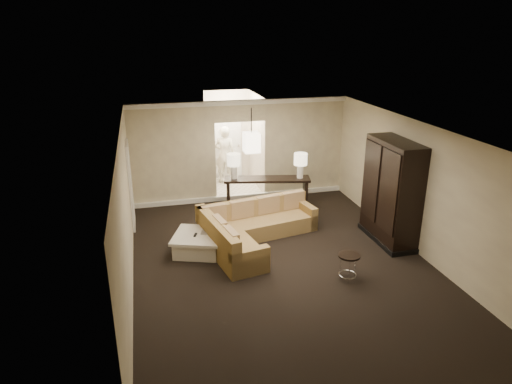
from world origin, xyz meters
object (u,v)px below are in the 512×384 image
object	(u,v)px
coffee_table	(199,243)
person	(225,152)
drink_table	(349,262)
armoire	(392,194)
console_table	(267,191)
sectional_sofa	(251,229)

from	to	relation	value
coffee_table	person	size ratio (longest dim) A/B	0.66
drink_table	person	bearing A→B (deg)	101.21
coffee_table	drink_table	world-z (taller)	drink_table
coffee_table	armoire	distance (m)	4.41
person	console_table	bearing A→B (deg)	127.42
sectional_sofa	person	world-z (taller)	person
armoire	drink_table	distance (m)	2.26
sectional_sofa	drink_table	distance (m)	2.48
coffee_table	drink_table	bearing A→B (deg)	-34.77
sectional_sofa	person	xyz separation A→B (m)	(0.20, 4.28, 0.67)
coffee_table	person	distance (m)	4.73
sectional_sofa	coffee_table	size ratio (longest dim) A/B	2.17
coffee_table	armoire	bearing A→B (deg)	-6.28
coffee_table	console_table	distance (m)	2.94
sectional_sofa	coffee_table	bearing A→B (deg)	176.53
sectional_sofa	console_table	distance (m)	2.07
sectional_sofa	console_table	world-z (taller)	console_table
sectional_sofa	drink_table	size ratio (longest dim) A/B	5.43
coffee_table	person	xyz separation A→B (m)	(1.42, 4.45, 0.79)
coffee_table	drink_table	size ratio (longest dim) A/B	2.50
console_table	armoire	bearing A→B (deg)	-36.50
coffee_table	drink_table	xyz separation A→B (m)	(2.67, -1.85, 0.17)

